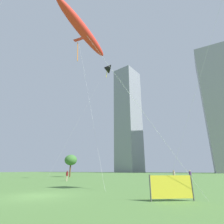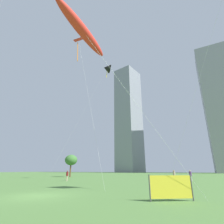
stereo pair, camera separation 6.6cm
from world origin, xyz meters
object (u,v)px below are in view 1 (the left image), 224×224
at_px(park_tree_0, 71,160).
at_px(kite_flying_3, 78,42).
at_px(person_standing_2, 67,175).
at_px(kite_flying_4, 83,31).
at_px(person_standing_1, 174,175).
at_px(distant_highrise_0, 222,107).
at_px(person_standing_0, 190,175).
at_px(kite_flying_0, 107,68).
at_px(event_banner, 171,187).
at_px(distant_highrise_1, 128,118).

bearing_deg(park_tree_0, kite_flying_3, -55.65).
bearing_deg(person_standing_2, kite_flying_4, -165.45).
relative_size(person_standing_1, distant_highrise_0, 0.02).
xyz_separation_m(person_standing_0, kite_flying_4, (-5.94, -25.51, 9.41)).
bearing_deg(park_tree_0, person_standing_1, -19.59).
bearing_deg(kite_flying_0, kite_flying_4, -69.87).
bearing_deg(person_standing_0, person_standing_1, 83.03).
bearing_deg(event_banner, park_tree_0, 133.36).
relative_size(kite_flying_4, event_banner, 4.51).
relative_size(kite_flying_3, kite_flying_4, 1.97).
distance_m(park_tree_0, event_banner, 41.70).
xyz_separation_m(kite_flying_3, distant_highrise_0, (42.14, 108.84, 20.98)).
xyz_separation_m(park_tree_0, distant_highrise_0, (58.42, 85.02, 37.51)).
bearing_deg(person_standing_0, distant_highrise_1, 0.93).
distance_m(person_standing_1, event_banner, 20.35).
bearing_deg(person_standing_1, distant_highrise_0, -25.13).
relative_size(kite_flying_0, park_tree_0, 4.25).
distance_m(person_standing_1, distant_highrise_1, 119.45).
xyz_separation_m(person_standing_2, kite_flying_0, (5.36, 4.60, 23.08)).
distance_m(person_standing_0, kite_flying_3, 28.38).
bearing_deg(distant_highrise_0, person_standing_1, -102.26).
bearing_deg(event_banner, person_standing_0, 85.24).
relative_size(person_standing_2, park_tree_0, 0.29).
relative_size(kite_flying_4, distant_highrise_0, 0.13).
height_order(person_standing_2, park_tree_0, park_tree_0).
bearing_deg(person_standing_2, distant_highrise_1, -11.34).
distance_m(person_standing_1, park_tree_0, 29.62).
xyz_separation_m(kite_flying_0, event_banner, (12.93, -19.25, -23.27)).
distance_m(kite_flying_3, event_banner, 24.45).
xyz_separation_m(person_standing_1, distant_highrise_1, (-37.66, 104.65, 43.58)).
distance_m(park_tree_0, distant_highrise_1, 103.42).
distance_m(distant_highrise_0, distant_highrise_1, 69.10).
height_order(kite_flying_0, kite_flying_3, kite_flying_0).
bearing_deg(kite_flying_0, person_standing_1, 5.13).
relative_size(person_standing_0, distant_highrise_0, 0.02).
xyz_separation_m(person_standing_0, event_banner, (-1.74, -20.93, -0.23)).
bearing_deg(kite_flying_4, park_tree_0, 124.96).
xyz_separation_m(person_standing_2, kite_flying_3, (6.05, -8.27, 19.99)).
height_order(person_standing_2, kite_flying_3, kite_flying_3).
bearing_deg(distant_highrise_0, distant_highrise_1, 177.53).
height_order(distant_highrise_0, event_banner, distant_highrise_0).
xyz_separation_m(person_standing_0, park_tree_0, (-30.26, 9.27, 3.42)).
bearing_deg(kite_flying_4, person_standing_1, 82.23).
relative_size(person_standing_1, kite_flying_4, 0.16).
bearing_deg(park_tree_0, person_standing_2, -56.68).
bearing_deg(kite_flying_4, person_standing_2, 126.25).
height_order(person_standing_0, distant_highrise_0, distant_highrise_0).
bearing_deg(kite_flying_3, distant_highrise_0, 68.84).
xyz_separation_m(kite_flying_0, distant_highrise_0, (42.83, 95.97, 17.89)).
bearing_deg(kite_flying_4, kite_flying_0, 110.13).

